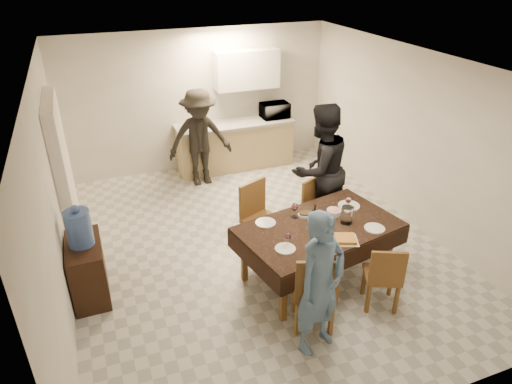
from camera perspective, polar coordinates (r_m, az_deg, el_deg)
floor at (r=6.67m, az=-0.02°, el=-6.61°), size 5.00×6.00×0.02m
ceiling at (r=5.61m, az=-0.02°, el=15.79°), size 5.00×6.00×0.02m
wall_back at (r=8.72m, az=-7.23°, el=11.21°), size 5.00×0.02×2.60m
wall_front at (r=3.81m, az=16.86°, el=-14.18°), size 5.00×0.02×2.60m
wall_left at (r=5.72m, az=-24.10°, el=-0.40°), size 0.02×6.00×2.60m
wall_right at (r=7.24m, az=18.92°, el=6.35°), size 0.02×6.00×2.60m
stub_partition at (r=6.91m, az=-22.95°, el=2.31°), size 0.15×1.40×2.10m
kitchen_base_cabinet at (r=8.87m, az=-2.61°, el=5.74°), size 2.20×0.60×0.86m
kitchen_worktop at (r=8.71m, az=-2.67°, el=8.51°), size 2.24×0.64×0.05m
upper_cabinet at (r=8.66m, az=-1.17°, el=15.07°), size 1.20×0.34×0.70m
dining_table at (r=5.73m, az=7.91°, el=-4.52°), size 2.14×1.50×0.76m
chair_near_left at (r=5.02m, az=7.82°, el=-11.45°), size 0.59×0.61×0.55m
chair_near_right at (r=5.50m, az=16.13°, el=-9.54°), size 0.53×0.55×0.48m
chair_far_left at (r=6.11m, az=1.25°, el=-3.09°), size 0.62×0.63×0.56m
chair_far_right at (r=6.50m, az=8.58°, el=-2.04°), size 0.56×0.57×0.50m
console at (r=5.94m, az=-20.28°, el=-9.09°), size 0.40×0.81×0.75m
water_jug at (r=5.62m, az=-21.26°, el=-4.25°), size 0.29×0.29×0.44m
wine_bottle at (r=5.66m, az=7.34°, el=-2.88°), size 0.07×0.07×0.28m
water_pitcher at (r=5.78m, az=11.30°, el=-2.83°), size 0.15×0.15×0.22m
savoury_tart at (r=5.48m, az=10.75°, el=-5.77°), size 0.44×0.38×0.05m
salad_bowl at (r=5.96m, az=9.69°, el=-2.50°), size 0.18×0.18×0.07m
mushroom_dish at (r=5.89m, az=6.24°, el=-2.84°), size 0.19×0.19×0.03m
wine_glass_a at (r=5.26m, az=3.98°, el=-5.91°), size 0.08×0.08×0.18m
wine_glass_b at (r=6.11m, az=11.44°, el=-1.35°), size 0.08×0.08×0.17m
wine_glass_c at (r=5.81m, az=4.87°, el=-2.30°), size 0.09×0.09×0.21m
plate_near_left at (r=5.26m, az=3.67°, el=-7.08°), size 0.24×0.24×0.01m
plate_near_right at (r=5.79m, az=14.60°, el=-4.41°), size 0.25×0.25×0.01m
plate_far_left at (r=5.71m, az=1.20°, el=-3.85°), size 0.26×0.26×0.01m
plate_far_right at (r=6.21m, az=11.53°, el=-1.68°), size 0.29×0.29×0.02m
microwave at (r=8.93m, az=2.37°, el=10.17°), size 0.53×0.36×0.29m
person_near at (r=4.72m, az=8.07°, el=-11.31°), size 0.69×0.56×1.64m
person_far at (r=6.66m, az=7.99°, el=2.79°), size 1.10×0.94×1.97m
person_kitchen at (r=8.11m, az=-7.04°, el=6.70°), size 1.13×0.65×1.74m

